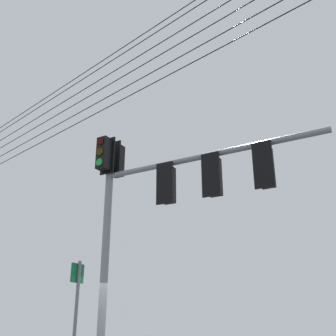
% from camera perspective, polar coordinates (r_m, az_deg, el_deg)
% --- Properties ---
extents(signal_mast_assembly, '(1.87, 5.78, 6.35)m').
position_cam_1_polar(signal_mast_assembly, '(9.91, -1.80, -3.63)').
color(signal_mast_assembly, gray).
rests_on(signal_mast_assembly, ground).
extents(route_sign_primary, '(0.39, 0.15, 2.78)m').
position_cam_1_polar(route_sign_primary, '(8.58, -13.02, -19.73)').
color(route_sign_primary, slate).
rests_on(route_sign_primary, ground).
extents(overhead_wire_span, '(0.04, 20.94, 2.09)m').
position_cam_1_polar(overhead_wire_span, '(13.03, -10.23, 11.15)').
color(overhead_wire_span, black).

